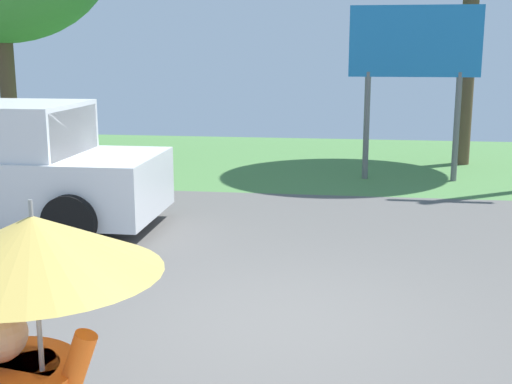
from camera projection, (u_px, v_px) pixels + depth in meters
name	position (u px, v px, depth m)	size (l,w,h in m)	color
ground_plane	(296.00, 243.00, 9.63)	(40.00, 22.00, 0.20)	#565451
roadside_billboard	(415.00, 54.00, 13.49)	(2.60, 0.12, 3.50)	slate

